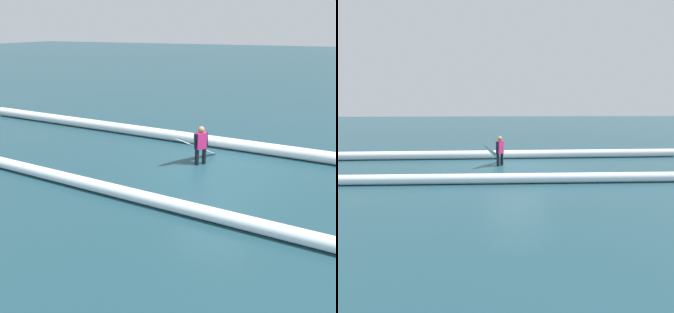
% 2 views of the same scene
% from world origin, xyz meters
% --- Properties ---
extents(ground_plane, '(174.59, 174.59, 0.00)m').
position_xyz_m(ground_plane, '(0.00, 0.00, 0.00)').
color(ground_plane, '#1D404B').
extents(surfer, '(0.38, 0.52, 1.36)m').
position_xyz_m(surfer, '(0.67, -0.32, 0.75)').
color(surfer, black).
rests_on(surfer, ground_plane).
extents(surfboard, '(1.18, 2.01, 1.10)m').
position_xyz_m(surfboard, '(0.94, -0.58, 0.53)').
color(surfboard, white).
rests_on(surfboard, ground_plane).
extents(wave_crest_foreground, '(21.63, 0.83, 0.43)m').
position_xyz_m(wave_crest_foreground, '(1.88, -2.31, 0.22)').
color(wave_crest_foreground, white).
rests_on(wave_crest_foreground, ground_plane).
extents(wave_crest_midground, '(25.63, 1.45, 0.36)m').
position_xyz_m(wave_crest_midground, '(-2.21, 3.06, 0.18)').
color(wave_crest_midground, white).
rests_on(wave_crest_midground, ground_plane).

